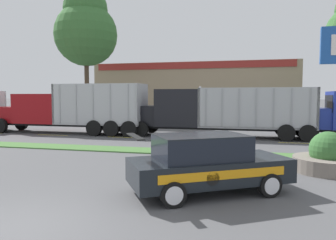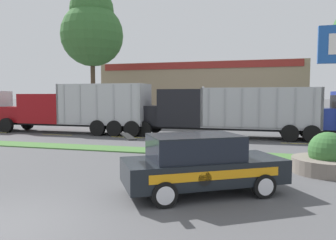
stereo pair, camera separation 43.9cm
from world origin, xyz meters
name	(u,v)px [view 1 (the left image)]	position (x,y,z in m)	size (l,w,h in m)	color
ground_plane	(12,230)	(0.00, 0.00, 0.00)	(600.00, 600.00, 0.00)	#515154
grass_verge	(152,151)	(0.00, 9.80, 0.03)	(120.00, 1.53, 0.06)	#477538
centre_line_3	(53,135)	(-8.70, 14.56, 0.00)	(2.40, 0.14, 0.01)	yellow
centre_line_4	(125,137)	(-3.30, 14.56, 0.00)	(2.40, 0.14, 0.01)	yellow
centre_line_5	(207,140)	(2.10, 14.56, 0.00)	(2.40, 0.14, 0.01)	yellow
centre_line_6	(300,143)	(7.50, 14.56, 0.00)	(2.40, 0.14, 0.01)	yellow
dump_truck_lead	(200,112)	(1.36, 16.43, 1.64)	(11.99, 2.81, 3.34)	black
dump_truck_far_right	(58,111)	(-9.13, 15.91, 1.59)	(11.72, 2.60, 3.57)	black
rally_car	(207,163)	(3.52, 3.51, 0.85)	(4.73, 3.88, 1.69)	black
stone_planter	(328,158)	(7.43, 7.17, 0.49)	(2.44, 2.44, 1.46)	slate
store_building_backdrop	(198,91)	(-2.37, 39.65, 3.44)	(25.32, 12.10, 6.87)	#9E896B
tree_behind_right	(86,28)	(-12.57, 26.98, 9.97)	(6.71, 6.71, 14.35)	#473828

